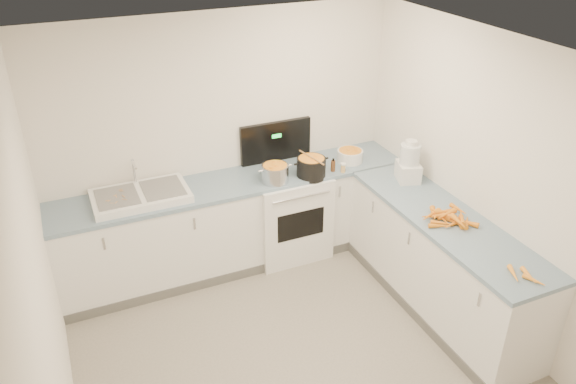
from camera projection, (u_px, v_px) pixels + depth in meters
name	position (u px, v px, depth m)	size (l,w,h in m)	color
floor	(309.00, 373.00, 4.52)	(3.50, 4.00, 0.00)	gray
ceiling	(317.00, 68.00, 3.32)	(3.50, 4.00, 0.00)	white
wall_back	(223.00, 140.00, 5.52)	(3.50, 2.50, 0.00)	white
wall_left	(45.00, 312.00, 3.29)	(4.00, 2.50, 0.00)	white
wall_right	(507.00, 195.00, 4.54)	(4.00, 2.50, 0.00)	white
counter_back	(237.00, 222.00, 5.65)	(3.50, 0.62, 0.94)	white
counter_right	(441.00, 263.00, 5.05)	(0.62, 2.20, 0.94)	white
stove	(287.00, 211.00, 5.84)	(0.76, 0.65, 1.36)	white
sink	(141.00, 196.00, 5.09)	(0.86, 0.52, 0.31)	white
steel_pot	(275.00, 174.00, 5.38)	(0.26, 0.26, 0.19)	silver
black_pot	(311.00, 168.00, 5.50)	(0.29, 0.29, 0.20)	black
wooden_spoon	(311.00, 157.00, 5.44)	(0.02, 0.02, 0.40)	#AD7A47
mixing_bowl	(350.00, 156.00, 5.79)	(0.27, 0.27, 0.12)	white
extract_bottle	(333.00, 166.00, 5.59)	(0.05, 0.05, 0.11)	#593319
spice_jar	(343.00, 169.00, 5.58)	(0.05, 0.05, 0.08)	#E5B266
food_processor	(409.00, 163.00, 5.36)	(0.27, 0.30, 0.41)	white
carrot_pile	(448.00, 217.00, 4.76)	(0.43, 0.45, 0.09)	orange
peeled_carrots	(525.00, 276.00, 4.07)	(0.18, 0.30, 0.04)	orange
peelings	(118.00, 197.00, 4.99)	(0.18, 0.25, 0.01)	tan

